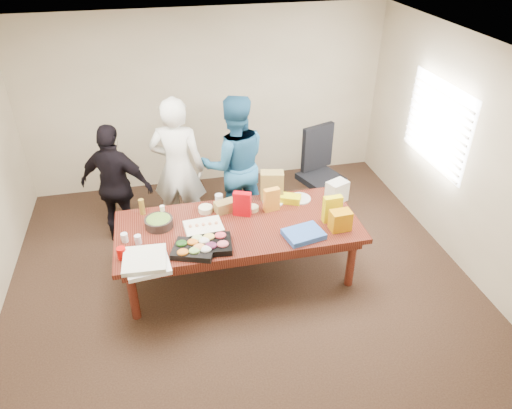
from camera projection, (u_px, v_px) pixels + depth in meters
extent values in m
cube|color=#47301E|center=(240.00, 275.00, 5.90)|extent=(5.50, 5.00, 0.02)
cube|color=white|center=(234.00, 53.00, 4.44)|extent=(5.50, 5.00, 0.02)
cube|color=beige|center=(207.00, 101.00, 7.23)|extent=(5.50, 0.04, 2.70)
cube|color=beige|center=(308.00, 363.00, 3.11)|extent=(5.50, 0.04, 2.70)
cube|color=beige|center=(464.00, 155.00, 5.67)|extent=(0.04, 5.00, 2.70)
cube|color=white|center=(437.00, 124.00, 6.08)|extent=(0.03, 1.40, 1.10)
cube|color=beige|center=(434.00, 124.00, 6.07)|extent=(0.04, 1.36, 1.00)
cube|color=#4C1C0F|center=(239.00, 250.00, 5.69)|extent=(2.80, 1.20, 0.75)
cube|color=black|center=(321.00, 175.00, 6.79)|extent=(0.80, 0.80, 1.22)
imported|color=silver|center=(178.00, 169.00, 6.18)|extent=(0.81, 0.65, 1.95)
imported|color=#225D88|center=(235.00, 164.00, 6.32)|extent=(0.93, 0.73, 1.91)
imported|color=black|center=(117.00, 186.00, 6.08)|extent=(1.05, 0.78, 1.66)
cube|color=black|center=(194.00, 250.00, 5.04)|extent=(0.53, 0.47, 0.07)
cube|color=black|center=(210.00, 245.00, 5.11)|extent=(0.49, 0.41, 0.07)
cube|color=white|center=(204.00, 228.00, 5.37)|extent=(0.44, 0.35, 0.07)
cylinder|color=#29221F|center=(159.00, 223.00, 5.44)|extent=(0.35, 0.35, 0.10)
cube|color=#2E5AB3|center=(304.00, 234.00, 5.28)|extent=(0.48, 0.40, 0.06)
cube|color=#BC040C|center=(242.00, 204.00, 5.59)|extent=(0.23, 0.16, 0.30)
cube|color=yellow|center=(332.00, 209.00, 5.48)|extent=(0.22, 0.09, 0.32)
cube|color=orange|center=(272.00, 200.00, 5.68)|extent=(0.20, 0.11, 0.29)
cylinder|color=silver|center=(219.00, 200.00, 5.80)|extent=(0.11, 0.11, 0.15)
cylinder|color=gold|center=(240.00, 203.00, 5.74)|extent=(0.06, 0.06, 0.16)
cylinder|color=olive|center=(142.00, 207.00, 5.63)|extent=(0.07, 0.07, 0.20)
cylinder|color=silver|center=(163.00, 212.00, 5.56)|extent=(0.07, 0.07, 0.17)
cube|color=#D9D609|center=(290.00, 199.00, 5.89)|extent=(0.31, 0.25, 0.09)
cube|color=olive|center=(228.00, 205.00, 5.72)|extent=(0.36, 0.23, 0.13)
cube|color=olive|center=(272.00, 185.00, 5.89)|extent=(0.31, 0.22, 0.37)
cylinder|color=#C80A05|center=(122.00, 253.00, 4.94)|extent=(0.11, 0.11, 0.13)
cylinder|color=white|center=(138.00, 240.00, 5.16)|extent=(0.09, 0.09, 0.10)
cylinder|color=white|center=(125.00, 238.00, 5.19)|extent=(0.08, 0.08, 0.10)
cube|color=white|center=(148.00, 264.00, 4.86)|extent=(0.48, 0.48, 0.05)
cube|color=silver|center=(145.00, 260.00, 4.84)|extent=(0.46, 0.46, 0.05)
cylinder|color=silver|center=(299.00, 199.00, 5.96)|extent=(0.34, 0.34, 0.02)
cylinder|color=white|center=(273.00, 202.00, 5.90)|extent=(0.32, 0.32, 0.02)
cylinder|color=beige|center=(253.00, 208.00, 5.73)|extent=(0.17, 0.17, 0.06)
cylinder|color=#F3EEC6|center=(206.00, 209.00, 5.71)|extent=(0.21, 0.21, 0.07)
cube|color=silver|center=(337.00, 191.00, 5.87)|extent=(0.30, 0.26, 0.27)
cube|color=orange|center=(340.00, 220.00, 5.36)|extent=(0.24, 0.17, 0.23)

